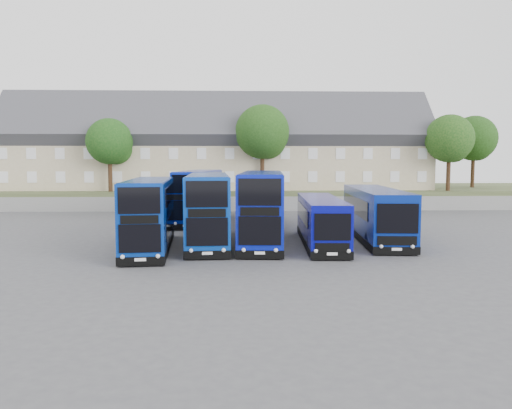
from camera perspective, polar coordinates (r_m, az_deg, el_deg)
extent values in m
plane|color=#47474C|center=(28.33, -0.84, -5.60)|extent=(120.00, 120.00, 0.00)
cube|color=slate|center=(52.03, -1.40, 0.08)|extent=(70.00, 0.40, 1.50)
cube|color=#404B2A|center=(61.98, -1.51, 1.10)|extent=(80.00, 20.00, 2.00)
cube|color=tan|center=(62.40, -24.17, 4.37)|extent=(6.00, 8.00, 6.00)
cube|color=#3A3A3F|center=(62.46, -24.27, 7.12)|extent=(6.00, 10.40, 10.40)
cube|color=brown|center=(62.20, -23.09, 10.72)|extent=(0.60, 0.90, 1.40)
cube|color=tan|center=(60.40, -18.87, 4.53)|extent=(6.00, 8.00, 6.00)
cube|color=#3A3A3F|center=(60.47, -18.95, 7.38)|extent=(6.00, 10.40, 10.40)
cube|color=brown|center=(60.35, -17.67, 11.07)|extent=(0.60, 0.90, 1.40)
cube|color=tan|center=(58.95, -13.26, 4.66)|extent=(6.00, 8.00, 6.00)
cube|color=#3A3A3F|center=(59.02, -13.32, 7.58)|extent=(6.00, 10.40, 10.40)
cube|color=brown|center=(59.06, -11.94, 11.34)|extent=(0.60, 0.90, 1.40)
cube|color=tan|center=(58.09, -7.43, 4.75)|extent=(6.00, 8.00, 6.00)
cube|color=#3A3A3F|center=(58.16, -7.46, 7.71)|extent=(6.00, 10.40, 10.40)
cube|color=brown|center=(58.35, -6.01, 11.50)|extent=(0.60, 0.90, 1.40)
cube|color=tan|center=(57.84, -1.48, 4.79)|extent=(6.00, 8.00, 6.00)
cube|color=#3A3A3F|center=(57.91, -1.49, 7.76)|extent=(6.00, 10.40, 10.40)
cube|color=brown|center=(58.26, 0.01, 11.53)|extent=(0.60, 0.90, 1.40)
cube|color=tan|center=(58.21, 4.46, 4.78)|extent=(6.00, 8.00, 6.00)
cube|color=#3A3A3F|center=(58.28, 4.48, 7.73)|extent=(6.00, 10.40, 10.40)
cube|color=brown|center=(58.78, 5.99, 11.45)|extent=(0.60, 0.90, 1.40)
cube|color=tan|center=(59.19, 10.26, 4.72)|extent=(6.00, 8.00, 6.00)
cube|color=#3A3A3F|center=(59.26, 10.30, 7.62)|extent=(6.00, 10.40, 10.40)
cube|color=brown|center=(59.90, 11.79, 11.25)|extent=(0.60, 0.90, 1.40)
cube|color=tan|center=(60.75, 15.81, 4.61)|extent=(6.00, 8.00, 6.00)
cube|color=#3A3A3F|center=(60.82, 15.88, 7.44)|extent=(6.00, 10.40, 10.40)
cube|color=brown|center=(61.59, 17.32, 10.96)|extent=(0.60, 0.90, 1.40)
cube|color=navy|center=(29.96, -12.09, -0.84)|extent=(3.16, 10.38, 3.74)
cube|color=black|center=(30.22, -12.02, -4.46)|extent=(3.20, 10.43, 0.45)
cube|color=black|center=(24.98, -13.14, -3.81)|extent=(2.02, 0.23, 1.39)
cube|color=black|center=(24.77, -13.22, 0.45)|extent=(2.02, 0.23, 1.30)
cylinder|color=black|center=(27.45, -14.69, -5.05)|extent=(0.38, 1.02, 1.00)
cube|color=#083699|center=(31.43, -5.50, -0.26)|extent=(3.00, 10.95, 3.99)
cube|color=black|center=(31.68, -5.47, -3.94)|extent=(3.04, 10.99, 0.45)
cube|color=black|center=(26.11, -5.60, -3.13)|extent=(2.16, 0.17, 1.48)
cube|color=black|center=(25.90, -5.64, 1.19)|extent=(2.16, 0.17, 1.38)
cylinder|color=black|center=(28.50, -7.72, -4.56)|extent=(0.35, 1.01, 1.00)
cube|color=#0817A4|center=(31.53, 0.68, -0.10)|extent=(3.28, 11.30, 4.11)
cube|color=black|center=(31.79, 0.67, -3.89)|extent=(3.32, 11.34, 0.45)
cube|color=black|center=(26.05, 0.43, -3.03)|extent=(2.23, 0.21, 1.52)
cube|color=black|center=(25.85, 0.43, 1.43)|extent=(2.23, 0.21, 1.42)
cylinder|color=black|center=(28.47, -1.72, -4.53)|extent=(0.37, 1.02, 1.00)
cube|color=#081D9B|center=(42.72, -6.49, 1.13)|extent=(3.54, 11.06, 4.00)
cube|color=black|center=(42.91, -6.47, -1.60)|extent=(3.58, 11.11, 0.45)
cube|color=black|center=(37.44, -7.95, -0.69)|extent=(2.17, 0.28, 1.48)
cube|color=black|center=(37.30, -7.99, 2.34)|extent=(2.17, 0.28, 1.38)
cylinder|color=black|center=(39.94, -8.82, -1.83)|extent=(0.40, 1.02, 1.00)
cube|color=#0909A5|center=(42.55, 0.82, 0.96)|extent=(2.54, 10.25, 3.73)
cube|color=black|center=(42.73, 0.82, -1.60)|extent=(2.58, 10.29, 0.45)
cube|color=black|center=(37.52, 1.38, -0.77)|extent=(2.02, 0.10, 1.39)
cube|color=black|center=(37.38, 1.39, 2.06)|extent=(2.02, 0.10, 1.30)
cylinder|color=black|center=(39.77, -0.33, -1.80)|extent=(0.32, 1.01, 1.00)
cube|color=#070A8E|center=(31.32, 7.43, -1.61)|extent=(2.76, 10.67, 2.56)
cube|color=black|center=(31.50, 7.40, -4.01)|extent=(2.80, 10.72, 0.45)
cube|color=black|center=(26.07, 8.74, -2.56)|extent=(1.90, 0.16, 1.41)
cylinder|color=black|center=(28.35, 6.19, -4.59)|extent=(0.35, 1.01, 1.00)
cube|color=navy|center=(34.16, 13.47, -0.77)|extent=(3.48, 12.39, 3.01)
cube|color=black|center=(34.35, 13.42, -3.36)|extent=(3.53, 12.44, 0.45)
cube|color=black|center=(28.16, 15.88, -1.55)|extent=(2.25, 0.23, 1.63)
cylinder|color=black|center=(30.31, 12.75, -4.07)|extent=(0.38, 1.02, 1.00)
cylinder|color=#382314|center=(54.53, -16.32, 3.40)|extent=(0.44, 0.44, 3.75)
sphere|color=#103A0F|center=(54.55, -16.41, 6.94)|extent=(4.80, 4.80, 4.80)
sphere|color=#103A0F|center=(54.77, -15.68, 6.16)|extent=(3.30, 3.30, 3.30)
cylinder|color=#382314|center=(53.41, 0.72, 3.97)|extent=(0.44, 0.44, 4.50)
sphere|color=#193A0F|center=(53.49, 0.73, 8.31)|extent=(5.76, 5.76, 5.76)
sphere|color=#193A0F|center=(53.88, 1.35, 7.33)|extent=(3.96, 3.96, 3.96)
cylinder|color=#382314|center=(57.48, 21.13, 3.46)|extent=(0.44, 0.44, 4.00)
sphere|color=#0F380F|center=(57.51, 21.24, 7.04)|extent=(5.12, 5.12, 5.12)
sphere|color=#0F380F|center=(58.09, 21.60, 6.22)|extent=(3.52, 3.52, 3.52)
cylinder|color=#382314|center=(66.33, 23.53, 3.65)|extent=(0.44, 0.44, 4.25)
sphere|color=#1A320D|center=(66.37, 23.64, 6.95)|extent=(5.44, 5.44, 5.44)
sphere|color=#1A320D|center=(66.96, 23.93, 6.19)|extent=(3.74, 3.74, 3.74)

